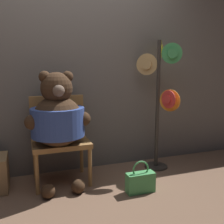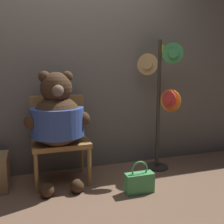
{
  "view_description": "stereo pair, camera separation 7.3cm",
  "coord_description": "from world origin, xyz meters",
  "px_view_note": "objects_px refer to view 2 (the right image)",
  "views": [
    {
      "loc": [
        -0.49,
        -2.29,
        1.18
      ],
      "look_at": [
        0.41,
        0.25,
        0.73
      ],
      "focal_mm": 40.0,
      "sensor_mm": 36.0,
      "label": 1
    },
    {
      "loc": [
        -0.42,
        -2.32,
        1.18
      ],
      "look_at": [
        0.41,
        0.25,
        0.73
      ],
      "focal_mm": 40.0,
      "sensor_mm": 36.0,
      "label": 2
    }
  ],
  "objects_px": {
    "hat_display_rack": "(161,95)",
    "teddy_bear": "(57,118)",
    "chair": "(60,134)",
    "handbag_on_ground": "(139,182)"
  },
  "relations": [
    {
      "from": "teddy_bear",
      "to": "handbag_on_ground",
      "type": "xyz_separation_m",
      "value": [
        0.72,
        -0.41,
        -0.6
      ]
    },
    {
      "from": "chair",
      "to": "handbag_on_ground",
      "type": "bearing_deg",
      "value": -39.13
    },
    {
      "from": "hat_display_rack",
      "to": "handbag_on_ground",
      "type": "bearing_deg",
      "value": -134.44
    },
    {
      "from": "chair",
      "to": "hat_display_rack",
      "type": "distance_m",
      "value": 1.25
    },
    {
      "from": "teddy_bear",
      "to": "hat_display_rack",
      "type": "xyz_separation_m",
      "value": [
        1.22,
        0.09,
        0.19
      ]
    },
    {
      "from": "chair",
      "to": "hat_display_rack",
      "type": "height_order",
      "value": "hat_display_rack"
    },
    {
      "from": "hat_display_rack",
      "to": "teddy_bear",
      "type": "bearing_deg",
      "value": -175.69
    },
    {
      "from": "teddy_bear",
      "to": "handbag_on_ground",
      "type": "relative_size",
      "value": 3.68
    },
    {
      "from": "hat_display_rack",
      "to": "handbag_on_ground",
      "type": "height_order",
      "value": "hat_display_rack"
    },
    {
      "from": "chair",
      "to": "teddy_bear",
      "type": "height_order",
      "value": "teddy_bear"
    }
  ]
}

